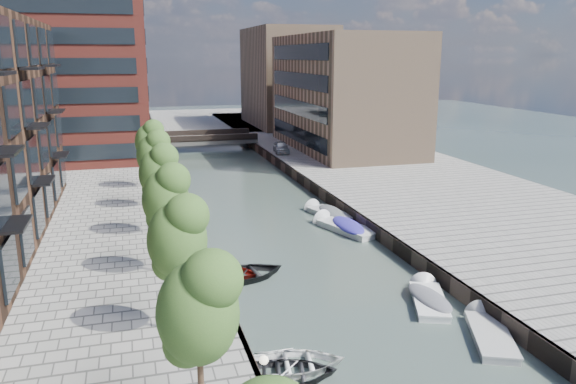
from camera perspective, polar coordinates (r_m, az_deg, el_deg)
name	(u,v)px	position (r m, az deg, el deg)	size (l,w,h in m)	color
water	(259,208)	(47.37, -2.94, -1.66)	(300.00, 300.00, 0.00)	#38473F
quay_right	(429,190)	(53.03, 14.15, 0.16)	(20.00, 140.00, 1.00)	gray
quay_wall_left	(186,208)	(46.32, -10.32, -1.58)	(0.25, 140.00, 1.00)	#332823
quay_wall_right	(328,198)	(48.91, 4.04, -0.57)	(0.25, 140.00, 1.00)	#332823
far_closure	(186,122)	(105.72, -10.32, 6.96)	(80.00, 40.00, 1.00)	gray
tower	(58,23)	(69.97, -22.33, 15.57)	(18.00, 18.00, 30.00)	maroon
tan_block_near	(344,93)	(71.63, 5.66, 10.02)	(12.00, 25.00, 14.00)	#9A7A5E
tan_block_far	(287,77)	(96.22, -0.08, 11.61)	(12.00, 20.00, 16.00)	#9A7A5E
bridge	(207,139)	(78.01, -8.26, 5.36)	(13.00, 6.00, 1.30)	gray
tree_1	(198,306)	(17.23, -9.15, -11.34)	(2.50, 2.50, 5.95)	#382619
tree_2	(177,235)	(23.74, -11.20, -4.32)	(2.50, 2.50, 5.95)	#382619
tree_3	(166,196)	(30.46, -12.34, -0.36)	(2.50, 2.50, 5.95)	#382619
tree_4	(158,170)	(37.29, -13.06, 2.16)	(2.50, 2.50, 5.95)	#382619
tree_5	(153,153)	(44.17, -13.56, 3.90)	(2.50, 2.50, 5.95)	#382619
tree_6	(149,140)	(51.09, -13.92, 5.17)	(2.50, 2.50, 5.95)	#382619
lamp_1	(194,231)	(30.08, -9.56, -3.96)	(0.24, 0.24, 4.12)	black
lamp_2	(170,172)	(45.55, -11.86, 1.98)	(0.24, 0.24, 4.12)	black
sloop_0	(285,379)	(23.59, -0.26, -18.42)	(3.03, 4.24, 0.88)	#242427
sloop_2	(223,276)	(33.30, -6.59, -8.52)	(3.08, 4.31, 0.89)	maroon
sloop_3	(293,368)	(24.23, 0.55, -17.48)	(3.09, 4.33, 0.90)	white
sloop_4	(242,279)	(32.84, -4.69, -8.80)	(3.66, 5.13, 1.06)	black
motorboat_1	(428,298)	(30.74, 14.03, -10.43)	(3.13, 4.81, 1.52)	white
motorboat_2	(488,332)	(28.29, 19.65, -13.28)	(3.33, 4.92, 1.56)	#B8B7B5
motorboat_3	(343,227)	(41.67, 5.63, -3.55)	(3.67, 5.81, 1.83)	silver
motorboat_4	(328,213)	(45.29, 4.07, -2.14)	(3.09, 5.18, 1.63)	beige
car	(281,147)	(68.34, -0.70, 4.59)	(1.66, 4.12, 1.40)	silver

